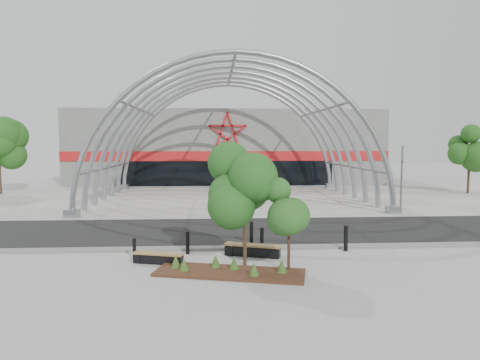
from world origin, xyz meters
The scene contains 18 objects.
ground centered at (0.00, 0.00, 0.00)m, with size 140.00×140.00×0.00m, color #9F9F9A.
road centered at (0.00, 3.50, 0.01)m, with size 140.00×7.00×0.02m, color black.
forecourt centered at (0.00, 15.50, 0.02)m, with size 60.00×17.00×0.04m, color #A39E94.
kerb centered at (0.00, -0.25, 0.06)m, with size 60.00×0.50×0.12m, color slate.
arena_building centered at (0.00, 33.45, 3.99)m, with size 34.00×15.24×8.00m.
vault_canopy centered at (0.00, 15.50, 0.02)m, with size 20.80×15.80×20.36m.
planting_bed centered at (-0.88, -3.63, 0.13)m, with size 5.43×2.79×0.55m.
signal_pole centered at (10.66, 8.42, 2.28)m, with size 0.20×0.62×4.37m.
street_tree_0 centered at (-0.21, -2.63, 3.07)m, with size 1.88×1.88×4.28m.
street_tree_1 centered at (1.29, -3.54, 2.28)m, with size 1.34×1.34×3.17m.
bench_0 centered at (-3.47, -2.23, 0.20)m, with size 2.00×0.95×0.41m.
bench_1 centered at (0.19, -1.39, 0.23)m, with size 2.33×1.21×0.48m.
bollard_0 centered at (-4.47, -1.65, 0.43)m, with size 0.14×0.14×0.85m, color black.
bollard_1 centered at (-2.45, -0.91, 0.47)m, with size 0.15×0.15×0.95m, color black.
bollard_2 centered at (0.67, -0.44, 0.48)m, with size 0.15×0.15×0.95m, color black.
bollard_3 centered at (0.31, 0.55, 0.52)m, with size 0.17×0.17×1.04m, color black.
bollard_4 centered at (4.19, -0.80, 0.54)m, with size 0.17×0.17×1.08m, color black.
bg_tree_1 centered at (21.00, 18.00, 4.25)m, with size 2.70×2.70×5.91m.
Camera 1 is at (-1.31, -18.23, 4.62)m, focal length 32.00 mm.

